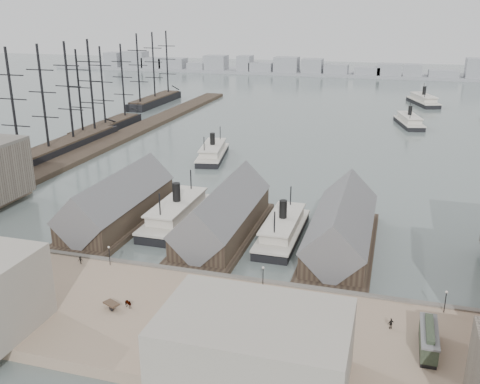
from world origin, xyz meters
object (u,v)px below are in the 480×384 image
(horse_cart_left, at_px, (17,270))
(ferry_docked_west, at_px, (177,213))
(tram, at_px, (428,340))
(horse_cart_right, at_px, (226,332))
(horse_cart_center, at_px, (122,304))

(horse_cart_left, bearing_deg, ferry_docked_west, -4.94)
(tram, distance_m, horse_cart_left, 71.83)
(horse_cart_left, bearing_deg, horse_cart_right, -80.88)
(horse_cart_left, distance_m, horse_cart_right, 43.88)
(ferry_docked_west, height_order, horse_cart_left, ferry_docked_west)
(ferry_docked_west, distance_m, horse_cart_center, 42.35)
(horse_cart_left, relative_size, horse_cart_center, 0.98)
(tram, bearing_deg, horse_cart_right, -170.49)
(horse_cart_center, bearing_deg, tram, -63.25)
(horse_cart_center, bearing_deg, horse_cart_right, -73.92)
(horse_cart_center, bearing_deg, horse_cart_left, 102.00)
(tram, height_order, horse_cart_left, tram)
(ferry_docked_west, bearing_deg, horse_cart_left, -114.76)
(horse_cart_center, bearing_deg, ferry_docked_west, 34.93)
(tram, relative_size, horse_cart_right, 2.07)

